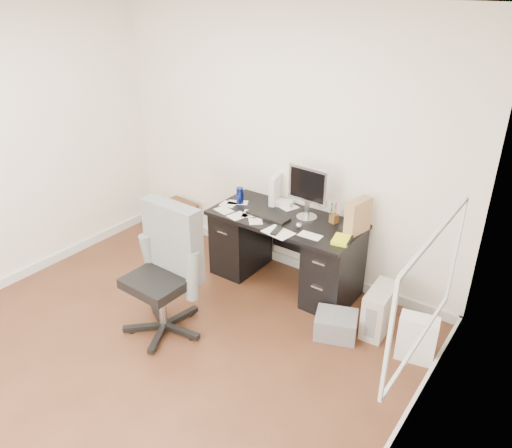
% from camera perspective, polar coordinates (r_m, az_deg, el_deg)
% --- Properties ---
extents(ground, '(4.00, 4.00, 0.00)m').
position_cam_1_polar(ground, '(4.39, -12.51, -14.95)').
color(ground, '#452516').
rests_on(ground, ground).
extents(room_shell, '(4.02, 4.02, 2.71)m').
position_cam_1_polar(room_shell, '(3.53, -14.44, 5.71)').
color(room_shell, silver).
rests_on(room_shell, ground).
extents(desk, '(1.50, 0.70, 0.75)m').
position_cam_1_polar(desk, '(5.02, 3.32, -2.87)').
color(desk, black).
rests_on(desk, ground).
extents(loose_papers, '(1.10, 0.60, 0.00)m').
position_cam_1_polar(loose_papers, '(4.91, 1.13, 1.12)').
color(loose_papers, white).
rests_on(loose_papers, desk).
extents(lcd_monitor, '(0.44, 0.27, 0.53)m').
position_cam_1_polar(lcd_monitor, '(4.75, 5.96, 3.55)').
color(lcd_monitor, '#BABABF').
rests_on(lcd_monitor, desk).
extents(keyboard, '(0.45, 0.17, 0.03)m').
position_cam_1_polar(keyboard, '(4.85, 1.36, 0.91)').
color(keyboard, black).
rests_on(keyboard, desk).
extents(computer_mouse, '(0.08, 0.08, 0.06)m').
position_cam_1_polar(computer_mouse, '(4.65, 4.92, -0.16)').
color(computer_mouse, '#BABABF').
rests_on(computer_mouse, desk).
extents(travel_mug, '(0.08, 0.08, 0.17)m').
position_cam_1_polar(travel_mug, '(5.13, -1.85, 3.27)').
color(travel_mug, navy).
rests_on(travel_mug, desk).
extents(white_binder, '(0.18, 0.28, 0.30)m').
position_cam_1_polar(white_binder, '(5.12, 2.28, 4.03)').
color(white_binder, silver).
rests_on(white_binder, desk).
extents(magazine_file, '(0.19, 0.30, 0.32)m').
position_cam_1_polar(magazine_file, '(4.59, 11.56, 0.86)').
color(magazine_file, '#A1764E').
rests_on(magazine_file, desk).
extents(pen_cup, '(0.10, 0.10, 0.20)m').
position_cam_1_polar(pen_cup, '(4.76, 8.95, 1.27)').
color(pen_cup, brown).
rests_on(pen_cup, desk).
extents(yellow_book, '(0.19, 0.22, 0.03)m').
position_cam_1_polar(yellow_book, '(4.47, 9.78, -1.80)').
color(yellow_book, '#FAFF1B').
rests_on(yellow_book, desk).
extents(paper_remote, '(0.30, 0.26, 0.02)m').
position_cam_1_polar(paper_remote, '(4.57, 2.56, -0.85)').
color(paper_remote, white).
rests_on(paper_remote, desk).
extents(office_chair, '(0.68, 0.68, 1.17)m').
position_cam_1_polar(office_chair, '(4.34, -11.01, -5.64)').
color(office_chair, '#535553').
rests_on(office_chair, ground).
extents(pc_tower, '(0.22, 0.44, 0.43)m').
position_cam_1_polar(pc_tower, '(4.59, 13.91, -9.52)').
color(pc_tower, '#B1AB9F').
rests_on(pc_tower, ground).
extents(shopping_bag, '(0.34, 0.28, 0.41)m').
position_cam_1_polar(shopping_bag, '(4.38, 17.90, -12.34)').
color(shopping_bag, white).
rests_on(shopping_bag, ground).
extents(wicker_basket, '(0.46, 0.46, 0.42)m').
position_cam_1_polar(wicker_basket, '(6.08, -9.24, 0.34)').
color(wicker_basket, '#4B2B16').
rests_on(wicker_basket, ground).
extents(desk_printer, '(0.44, 0.40, 0.21)m').
position_cam_1_polar(desk_printer, '(4.53, 9.12, -11.32)').
color(desk_printer, '#5D5D62').
rests_on(desk_printer, ground).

